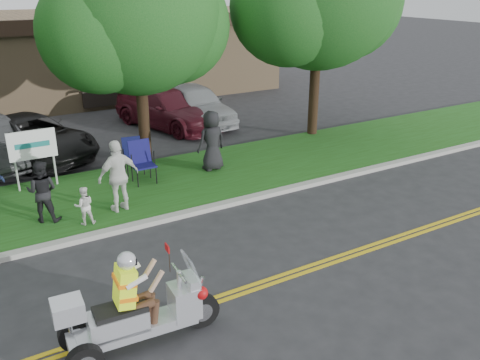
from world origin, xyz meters
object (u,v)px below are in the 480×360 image
lawn_chair_b (133,153)px  parked_car_mid (32,138)px  trike_scooter (134,315)px  lawn_chair_a (141,159)px  parked_car_right (168,109)px  spectator_adult_right (119,176)px  spectator_adult_mid (42,191)px  parked_car_far_right (195,104)px

lawn_chair_b → parked_car_mid: bearing=134.4°
trike_scooter → lawn_chair_b: bearing=74.5°
lawn_chair_a → parked_car_right: (3.05, 5.30, -0.04)m
lawn_chair_b → parked_car_mid: parked_car_mid is taller
spectator_adult_right → parked_car_mid: spectator_adult_right is taller
lawn_chair_a → spectator_adult_mid: bearing=-155.6°
trike_scooter → parked_car_right: size_ratio=0.52×
trike_scooter → spectator_adult_mid: bearing=97.6°
lawn_chair_a → parked_car_mid: (-2.28, 4.04, -0.08)m
trike_scooter → parked_car_right: trike_scooter is taller
trike_scooter → parked_car_far_right: size_ratio=0.56×
spectator_adult_right → parked_car_far_right: spectator_adult_right is taller
lawn_chair_b → parked_car_right: 5.38m
parked_car_mid → spectator_adult_mid: bearing=-120.1°
parked_car_far_right → spectator_adult_mid: bearing=-137.7°
spectator_adult_mid → spectator_adult_right: (1.75, -0.33, 0.16)m
parked_car_mid → spectator_adult_right: bearing=-102.0°
spectator_adult_mid → parked_car_right: bearing=-104.0°
lawn_chair_b → parked_car_right: parked_car_right is taller
lawn_chair_a → trike_scooter: bearing=-110.1°
trike_scooter → lawn_chair_b: size_ratio=2.51×
lawn_chair_a → spectator_adult_right: spectator_adult_right is taller
lawn_chair_a → spectator_adult_right: 1.98m
lawn_chair_b → parked_car_far_right: size_ratio=0.23×
lawn_chair_a → spectator_adult_mid: spectator_adult_mid is taller
spectator_adult_right → parked_car_right: (4.21, 6.89, -0.28)m
trike_scooter → lawn_chair_a: bearing=72.4°
trike_scooter → lawn_chair_a: (2.55, 6.54, 0.17)m
trike_scooter → parked_car_far_right: trike_scooter is taller
lawn_chair_a → parked_car_mid: parked_car_mid is taller
spectator_adult_mid → spectator_adult_right: spectator_adult_right is taller
spectator_adult_right → parked_car_right: size_ratio=0.36×
parked_car_mid → trike_scooter: bearing=-114.7°
spectator_adult_mid → parked_car_right: 8.86m
spectator_adult_right → parked_car_right: bearing=-130.9°
lawn_chair_b → parked_car_far_right: parked_car_far_right is taller
lawn_chair_a → spectator_adult_right: (-1.16, -1.59, 0.24)m
trike_scooter → lawn_chair_b: 7.83m
lawn_chair_a → spectator_adult_right: size_ratio=0.65×
lawn_chair_b → spectator_adult_mid: (-2.94, -2.10, 0.16)m
trike_scooter → lawn_chair_b: trike_scooter is taller
spectator_adult_mid → parked_car_right: (5.96, 6.56, -0.12)m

